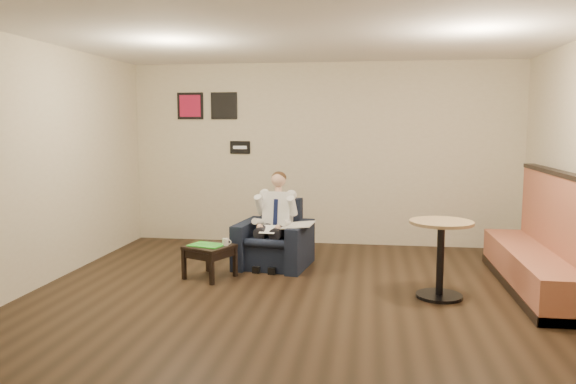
# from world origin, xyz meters

# --- Properties ---
(ground) EXTENTS (6.00, 6.00, 0.00)m
(ground) POSITION_xyz_m (0.00, 0.00, 0.00)
(ground) COLOR black
(ground) RESTS_ON ground
(wall_back) EXTENTS (6.00, 0.02, 2.80)m
(wall_back) POSITION_xyz_m (0.00, 3.00, 1.40)
(wall_back) COLOR beige
(wall_back) RESTS_ON ground
(wall_front) EXTENTS (6.00, 0.02, 2.80)m
(wall_front) POSITION_xyz_m (0.00, -3.00, 1.40)
(wall_front) COLOR beige
(wall_front) RESTS_ON ground
(wall_left) EXTENTS (0.02, 6.00, 2.80)m
(wall_left) POSITION_xyz_m (-3.00, 0.00, 1.40)
(wall_left) COLOR beige
(wall_left) RESTS_ON ground
(ceiling) EXTENTS (6.00, 6.00, 0.02)m
(ceiling) POSITION_xyz_m (0.00, 0.00, 2.80)
(ceiling) COLOR white
(ceiling) RESTS_ON wall_back
(seating_sign) EXTENTS (0.32, 0.02, 0.20)m
(seating_sign) POSITION_xyz_m (-1.30, 2.98, 1.50)
(seating_sign) COLOR black
(seating_sign) RESTS_ON wall_back
(art_print_left) EXTENTS (0.42, 0.03, 0.42)m
(art_print_left) POSITION_xyz_m (-2.10, 2.98, 2.15)
(art_print_left) COLOR #B3163C
(art_print_left) RESTS_ON wall_back
(art_print_right) EXTENTS (0.42, 0.03, 0.42)m
(art_print_right) POSITION_xyz_m (-1.55, 2.98, 2.15)
(art_print_right) COLOR black
(art_print_right) RESTS_ON wall_back
(armchair) EXTENTS (1.01, 1.01, 0.86)m
(armchair) POSITION_xyz_m (-0.50, 1.47, 0.43)
(armchair) COLOR black
(armchair) RESTS_ON ground
(seated_man) EXTENTS (0.68, 0.92, 1.18)m
(seated_man) POSITION_xyz_m (-0.52, 1.36, 0.59)
(seated_man) COLOR silver
(seated_man) RESTS_ON armchair
(lap_papers) EXTENTS (0.22, 0.29, 0.01)m
(lap_papers) POSITION_xyz_m (-0.53, 1.26, 0.53)
(lap_papers) COLOR white
(lap_papers) RESTS_ON seated_man
(newspaper) EXTENTS (0.42, 0.50, 0.01)m
(newspaper) POSITION_xyz_m (-0.16, 1.32, 0.59)
(newspaper) COLOR silver
(newspaper) RESTS_ON armchair
(side_table) EXTENTS (0.65, 0.65, 0.40)m
(side_table) POSITION_xyz_m (-1.18, 0.80, 0.20)
(side_table) COLOR black
(side_table) RESTS_ON ground
(green_folder) EXTENTS (0.47, 0.39, 0.01)m
(green_folder) POSITION_xyz_m (-1.21, 0.79, 0.41)
(green_folder) COLOR green
(green_folder) RESTS_ON side_table
(coffee_mug) EXTENTS (0.10, 0.10, 0.08)m
(coffee_mug) POSITION_xyz_m (-0.99, 0.83, 0.44)
(coffee_mug) COLOR white
(coffee_mug) RESTS_ON side_table
(smartphone) EXTENTS (0.14, 0.12, 0.01)m
(smartphone) POSITION_xyz_m (-1.08, 0.91, 0.41)
(smartphone) COLOR black
(smartphone) RESTS_ON side_table
(banquette) EXTENTS (0.62, 2.58, 1.32)m
(banquette) POSITION_xyz_m (2.59, 0.88, 0.66)
(banquette) COLOR #A75B40
(banquette) RESTS_ON ground
(cafe_table) EXTENTS (0.87, 0.87, 0.84)m
(cafe_table) POSITION_xyz_m (1.50, 0.40, 0.42)
(cafe_table) COLOR #9D7E55
(cafe_table) RESTS_ON ground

